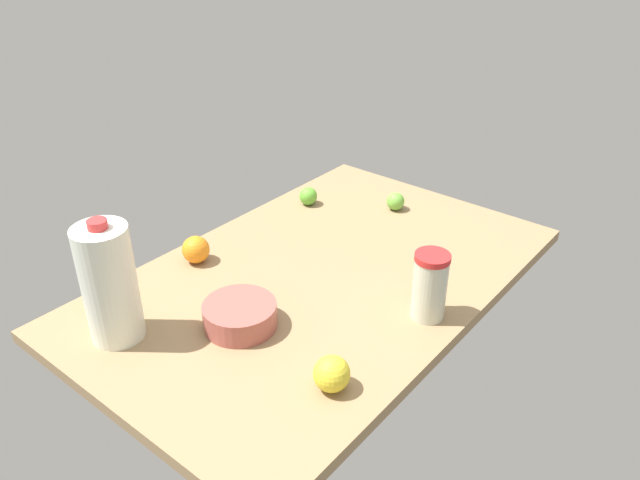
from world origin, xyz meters
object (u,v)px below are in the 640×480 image
object	(u,v)px
lime_far_back	(308,196)
lime_beside_bowl	(114,292)
lemon_by_jug	(332,374)
tumbler_cup	(430,286)
lime_loose	(396,201)
mixing_bowl	(240,315)
orange_near_front	(196,250)
milk_jug	(109,284)

from	to	relation	value
lime_far_back	lime_beside_bowl	bearing A→B (deg)	-1.51
lime_far_back	lemon_by_jug	bearing A→B (deg)	43.21
tumbler_cup	lime_loose	size ratio (longest dim) A/B	3.02
lime_loose	lemon_by_jug	distance (cm)	78.69
mixing_bowl	orange_near_front	size ratio (longest dim) A/B	2.29
tumbler_cup	lime_loose	distance (cm)	53.06
orange_near_front	lemon_by_jug	xyz separation A→B (cm)	(14.70, 55.62, 0.09)
tumbler_cup	lime_far_back	size ratio (longest dim) A/B	2.94
lime_beside_bowl	lime_loose	distance (cm)	84.64
mixing_bowl	lime_beside_bowl	world-z (taller)	same
milk_jug	lime_loose	size ratio (longest dim) A/B	5.27
lime_beside_bowl	lemon_by_jug	bearing A→B (deg)	99.41
tumbler_cup	lemon_by_jug	bearing A→B (deg)	-4.13
lime_loose	lime_far_back	distance (cm)	26.22
mixing_bowl	lime_far_back	distance (cm)	61.54
milk_jug	orange_near_front	world-z (taller)	milk_jug
milk_jug	tumbler_cup	size ratio (longest dim) A/B	1.74
lime_far_back	lemon_by_jug	world-z (taller)	lemon_by_jug
lime_beside_bowl	lime_far_back	size ratio (longest dim) A/B	1.04
lime_far_back	orange_near_front	world-z (taller)	orange_near_front
tumbler_cup	lemon_by_jug	xyz separation A→B (cm)	(31.85, -2.30, -4.44)
tumbler_cup	orange_near_front	bearing A→B (deg)	-73.51
mixing_bowl	lemon_by_jug	distance (cm)	27.73
lime_beside_bowl	lemon_by_jug	xyz separation A→B (cm)	(-9.33, 56.35, 0.78)
tumbler_cup	lime_beside_bowl	xyz separation A→B (cm)	(41.18, -58.65, -5.22)
mixing_bowl	orange_near_front	xyz separation A→B (cm)	(-11.93, -28.03, 0.72)
tumbler_cup	orange_near_front	world-z (taller)	tumbler_cup
lime_beside_bowl	lemon_by_jug	size ratio (longest dim) A/B	0.78
mixing_bowl	lemon_by_jug	xyz separation A→B (cm)	(2.78, 27.58, 0.81)
lime_loose	milk_jug	bearing A→B (deg)	-8.71
tumbler_cup	lime_loose	xyz separation A→B (cm)	(-39.94, -34.51, -5.41)
lime_loose	lemon_by_jug	bearing A→B (deg)	24.17
lime_beside_bowl	orange_near_front	size ratio (longest dim) A/B	0.80
mixing_bowl	milk_jug	size ratio (longest dim) A/B	0.58
lime_far_back	orange_near_front	distance (cm)	43.40
lime_beside_bowl	lime_far_back	world-z (taller)	lime_beside_bowl
lime_loose	orange_near_front	bearing A→B (deg)	-22.29
milk_jug	lime_loose	bearing A→B (deg)	171.29
mixing_bowl	lime_beside_bowl	xyz separation A→B (cm)	(12.11, -28.77, 0.02)
lemon_by_jug	orange_near_front	bearing A→B (deg)	-104.81
tumbler_cup	lime_loose	world-z (taller)	tumbler_cup
orange_near_front	lemon_by_jug	size ratio (longest dim) A/B	0.98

